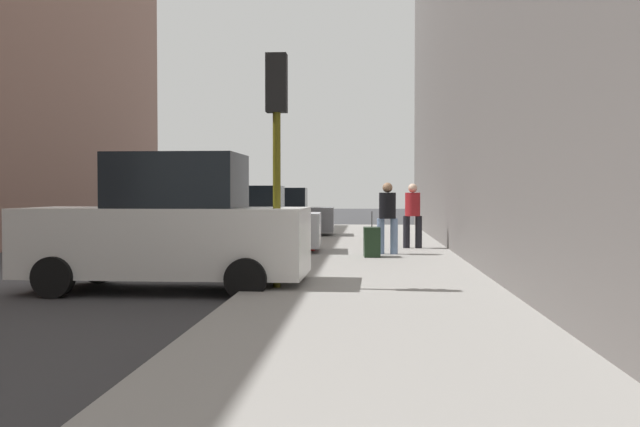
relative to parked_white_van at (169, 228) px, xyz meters
name	(u,v)px	position (x,y,z in m)	size (l,w,h in m)	color
ground_plane	(53,279)	(-2.65, 1.49, -1.03)	(120.00, 120.00, 0.00)	#38383A
sidewalk	(373,277)	(3.35, 1.49, -0.96)	(4.00, 40.00, 0.15)	gray
parked_white_van	(169,228)	(0.00, 0.00, 0.00)	(4.62, 2.10, 2.25)	silver
parked_silver_sedan	(239,223)	(0.00, 6.26, -0.18)	(4.26, 2.18, 1.79)	#B7BABF
parked_gray_coupe	(275,215)	(0.00, 13.22, -0.18)	(4.26, 2.18, 1.79)	slate
fire_hydrant	(311,237)	(1.80, 6.49, -0.54)	(0.42, 0.22, 0.70)	red
traffic_light	(277,118)	(1.85, -0.53, 1.73)	(0.32, 0.32, 3.60)	#514C0F
pedestrian_in_jeans	(387,214)	(3.72, 5.62, 0.07)	(0.51, 0.41, 1.71)	#728CB2
pedestrian_in_red_jacket	(413,212)	(4.43, 7.53, 0.07)	(0.50, 0.40, 1.71)	black
rolling_suitcase	(372,242)	(3.34, 4.85, -0.54)	(0.39, 0.58, 1.04)	black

